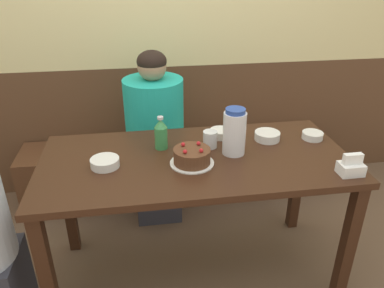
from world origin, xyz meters
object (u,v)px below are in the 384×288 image
Objects in this scene: water_pitcher at (234,132)px; person_pale_blue_shirt at (155,139)px; bench_seat at (178,169)px; bowl_rice_small at (267,136)px; bowl_soup_white at (220,133)px; bowl_side_dish at (105,163)px; birthday_cake at (192,156)px; bowl_sauce_shallow at (312,135)px; napkin_holder at (351,167)px; soju_bottle at (161,134)px; glass_water_tall at (210,139)px.

person_pale_blue_shirt reaches higher than water_pitcher.
bowl_rice_small is at bearing -58.73° from bench_seat.
bowl_soup_white is 0.86× the size of bowl_side_dish.
bench_seat is 10.46× the size of birthday_cake.
person_pale_blue_shirt is at bearing 148.73° from bowl_sauce_shallow.
napkin_holder is 0.93× the size of bowl_soup_white.
soju_bottle is 1.55× the size of bowl_sauce_shallow.
birthday_cake reaches higher than bench_seat.
bowl_soup_white is 0.51m from bowl_sauce_shallow.
bowl_side_dish is (-0.62, -0.24, -0.00)m from bowl_soup_white.
person_pale_blue_shirt reaches higher than napkin_holder.
bowl_side_dish is (-0.86, -0.17, -0.00)m from bowl_rice_small.
napkin_holder is at bearing 43.43° from person_pale_blue_shirt.
soju_bottle is 0.58m from bowl_rice_small.
birthday_cake is at bearing -54.81° from soju_bottle.
bowl_rice_small is at bearing 24.05° from birthday_cake.
napkin_holder is 0.70m from bowl_soup_white.
bowl_side_dish is at bearing 167.70° from napkin_holder.
birthday_cake reaches higher than bowl_soup_white.
water_pitcher is 2.12× the size of bowl_sauce_shallow.
bowl_side_dish is at bearing -22.93° from person_pale_blue_shirt.
bowl_rice_small is at bearing 6.96° from glass_water_tall.
bowl_sauce_shallow is at bearing 58.73° from person_pale_blue_shirt.
bench_seat is 9.30× the size of water_pitcher.
bowl_sauce_shallow reaches higher than bench_seat.
napkin_holder is at bearing -16.55° from birthday_cake.
birthday_cake reaches higher than bowl_sauce_shallow.
water_pitcher is 0.22m from bowl_soup_white.
water_pitcher is 0.27m from bowl_rice_small.
napkin_holder is (0.71, -0.21, -0.00)m from birthday_cake.
bowl_rice_small is at bearing 29.07° from water_pitcher.
soju_bottle reaches higher than birthday_cake.
bowl_rice_small is at bearing 10.84° from bowl_side_dish.
bowl_sauce_shallow is (1.11, 0.14, -0.00)m from bowl_side_dish.
bowl_side_dish is at bearing -172.86° from bowl_sauce_shallow.
napkin_holder reaches higher than bowl_rice_small.
bowl_sauce_shallow is at bearing 11.66° from water_pitcher.
bowl_soup_white is at bearing 40.09° from person_pale_blue_shirt.
glass_water_tall is (-0.58, -0.01, 0.03)m from bowl_sauce_shallow.
glass_water_tall reaches higher than bench_seat.
bowl_soup_white is at bearing 53.57° from birthday_cake.
water_pitcher reaches higher than glass_water_tall.
bench_seat is at bearing 97.17° from glass_water_tall.
glass_water_tall is at bearing -6.45° from soju_bottle.
water_pitcher is 1.74× the size of bowl_rice_small.
bowl_soup_white is 0.57m from person_pale_blue_shirt.
water_pitcher is at bearing 3.73° from bowl_side_dish.
soju_bottle is 0.26m from glass_water_tall.
bowl_sauce_shallow is (-0.01, 0.38, -0.02)m from napkin_holder.
person_pale_blue_shirt reaches higher than bowl_side_dish.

